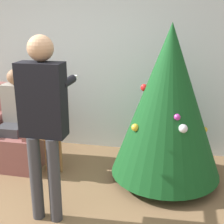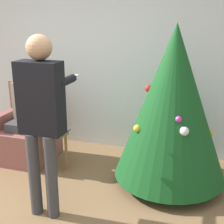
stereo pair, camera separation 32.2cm
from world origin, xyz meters
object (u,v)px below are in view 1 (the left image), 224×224
object	(u,v)px
person_seated	(15,113)
person_standing	(43,114)
side_stool	(51,143)
armchair	(19,137)
christmas_tree	(168,102)

from	to	relation	value
person_seated	person_standing	world-z (taller)	person_standing
person_seated	side_stool	xyz separation A→B (m)	(0.57, -0.20, -0.29)
armchair	side_stool	distance (m)	0.62
armchair	person_seated	size ratio (longest dim) A/B	0.82
armchair	person_standing	distance (m)	1.56
christmas_tree	side_stool	xyz separation A→B (m)	(-1.42, -0.15, -0.57)
person_seated	side_stool	size ratio (longest dim) A/B	2.35
armchair	side_stool	size ratio (longest dim) A/B	1.93
person_seated	christmas_tree	bearing A→B (deg)	-1.41
christmas_tree	armchair	distance (m)	2.09
person_standing	side_stool	distance (m)	1.11
armchair	side_stool	bearing A→B (deg)	-21.89
armchair	person_standing	size ratio (longest dim) A/B	0.58
person_standing	person_seated	bearing A→B (deg)	130.76
armchair	person_seated	bearing A→B (deg)	-90.00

